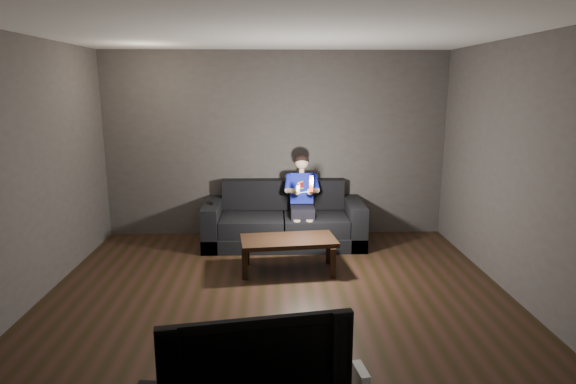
{
  "coord_description": "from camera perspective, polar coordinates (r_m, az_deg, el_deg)",
  "views": [
    {
      "loc": [
        -0.04,
        -4.55,
        2.2
      ],
      "look_at": [
        0.15,
        1.55,
        0.85
      ],
      "focal_mm": 30.0,
      "sensor_mm": 36.0,
      "label": 1
    }
  ],
  "objects": [
    {
      "name": "wii_remote_black",
      "position": [
        6.73,
        -9.04,
        -1.27
      ],
      "size": [
        0.05,
        0.15,
        0.03
      ],
      "color": "black",
      "rests_on": "sofa"
    },
    {
      "name": "coffee_table",
      "position": [
        5.8,
        0.04,
        -6.05
      ],
      "size": [
        1.19,
        0.69,
        0.41
      ],
      "color": "black",
      "rests_on": "floor"
    },
    {
      "name": "left_wall",
      "position": [
        5.24,
        -29.77,
        1.49
      ],
      "size": [
        0.04,
        5.0,
        2.7
      ],
      "primitive_type": "cube",
      "color": "#403936",
      "rests_on": "ground"
    },
    {
      "name": "nunchuk_white",
      "position": [
        6.2,
        1.19,
        0.51
      ],
      "size": [
        0.08,
        0.1,
        0.14
      ],
      "color": "white",
      "rests_on": "child"
    },
    {
      "name": "sofa",
      "position": [
        6.84,
        -0.5,
        -3.82
      ],
      "size": [
        2.22,
        0.96,
        0.86
      ],
      "color": "black",
      "rests_on": "floor"
    },
    {
      "name": "ceiling",
      "position": [
        4.57,
        -1.36,
        18.76
      ],
      "size": [
        5.0,
        5.0,
        0.02
      ],
      "primitive_type": "cube",
      "color": "silver",
      "rests_on": "back_wall"
    },
    {
      "name": "front_wall",
      "position": [
        2.22,
        -0.7,
        -10.05
      ],
      "size": [
        5.0,
        0.04,
        2.7
      ],
      "primitive_type": "cube",
      "color": "#403936",
      "rests_on": "ground"
    },
    {
      "name": "back_wall",
      "position": [
        7.1,
        -1.45,
        5.6
      ],
      "size": [
        5.0,
        0.04,
        2.7
      ],
      "primitive_type": "cube",
      "color": "#403936",
      "rests_on": "ground"
    },
    {
      "name": "floor",
      "position": [
        5.05,
        -1.2,
        -13.34
      ],
      "size": [
        5.0,
        5.0,
        0.0
      ],
      "primitive_type": "plane",
      "color": "black",
      "rests_on": "ground"
    },
    {
      "name": "child",
      "position": [
        6.68,
        1.67,
        -0.12
      ],
      "size": [
        0.48,
        0.59,
        1.19
      ],
      "color": "black",
      "rests_on": "sofa"
    },
    {
      "name": "right_wall",
      "position": [
        5.27,
        27.03,
        1.84
      ],
      "size": [
        0.04,
        5.0,
        2.7
      ],
      "primitive_type": "cube",
      "color": "#403936",
      "rests_on": "ground"
    },
    {
      "name": "tv",
      "position": [
        2.68,
        -3.91,
        -19.22
      ],
      "size": [
        0.99,
        0.29,
        0.57
      ],
      "primitive_type": "imported",
      "rotation": [
        0.0,
        0.0,
        0.17
      ],
      "color": "black",
      "rests_on": "media_console"
    },
    {
      "name": "wii_remote_red",
      "position": [
        6.19,
        2.78,
        1.01
      ],
      "size": [
        0.06,
        0.08,
        0.21
      ],
      "color": "red",
      "rests_on": "child"
    }
  ]
}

